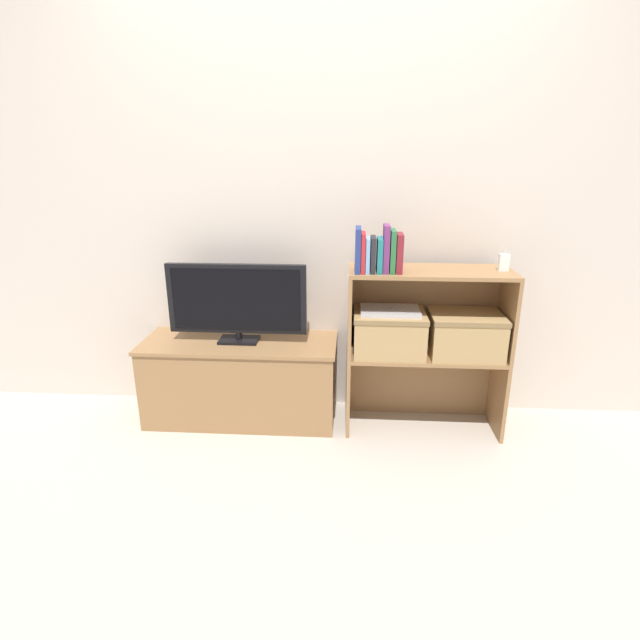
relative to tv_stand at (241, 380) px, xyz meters
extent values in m
plane|color=#BCB2A3|center=(0.46, -0.20, -0.24)|extent=(16.00, 16.00, 0.00)
cube|color=beige|center=(0.46, 0.24, 0.96)|extent=(10.00, 0.05, 2.40)
cube|color=olive|center=(0.00, 0.00, -0.01)|extent=(1.09, 0.41, 0.46)
cube|color=olive|center=(0.00, 0.00, 0.23)|extent=(1.11, 0.43, 0.02)
cube|color=black|center=(0.00, 0.00, 0.25)|extent=(0.22, 0.14, 0.02)
cylinder|color=black|center=(0.00, 0.00, 0.28)|extent=(0.04, 0.04, 0.04)
cube|color=black|center=(0.00, 0.00, 0.49)|extent=(0.77, 0.04, 0.39)
cube|color=black|center=(0.00, -0.02, 0.49)|extent=(0.71, 0.00, 0.34)
cube|color=olive|center=(0.63, -0.04, -0.01)|extent=(0.02, 0.34, 0.46)
cube|color=olive|center=(1.46, -0.04, -0.01)|extent=(0.02, 0.34, 0.46)
cube|color=olive|center=(1.04, 0.12, -0.01)|extent=(0.81, 0.02, 0.46)
cube|color=olive|center=(1.04, -0.04, 0.21)|extent=(0.81, 0.34, 0.02)
cube|color=olive|center=(0.63, -0.04, 0.45)|extent=(0.02, 0.34, 0.46)
cube|color=olive|center=(1.46, -0.04, 0.45)|extent=(0.02, 0.34, 0.46)
cube|color=olive|center=(1.04, 0.12, 0.45)|extent=(0.81, 0.02, 0.46)
cube|color=olive|center=(1.04, -0.04, 0.67)|extent=(0.81, 0.34, 0.02)
cube|color=navy|center=(0.66, -0.10, 0.79)|extent=(0.03, 0.16, 0.22)
cube|color=#B22328|center=(0.69, -0.10, 0.78)|extent=(0.02, 0.15, 0.20)
cube|color=#709ECC|center=(0.71, -0.10, 0.77)|extent=(0.02, 0.15, 0.17)
cube|color=#232328|center=(0.74, -0.10, 0.77)|extent=(0.03, 0.14, 0.18)
cube|color=#1E7075|center=(0.77, -0.10, 0.77)|extent=(0.03, 0.14, 0.17)
cube|color=#6B2D66|center=(0.80, -0.10, 0.80)|extent=(0.03, 0.13, 0.24)
cube|color=#286638|center=(0.84, -0.10, 0.79)|extent=(0.03, 0.14, 0.21)
cube|color=maroon|center=(0.87, -0.10, 0.78)|extent=(0.03, 0.13, 0.20)
cube|color=white|center=(1.41, -0.04, 0.72)|extent=(0.05, 0.03, 0.09)
cylinder|color=silver|center=(1.41, -0.04, 0.78)|extent=(0.01, 0.01, 0.03)
cube|color=tan|center=(0.84, -0.05, 0.33)|extent=(0.38, 0.30, 0.23)
cube|color=olive|center=(0.84, -0.05, 0.43)|extent=(0.39, 0.30, 0.02)
cube|color=tan|center=(1.25, -0.05, 0.33)|extent=(0.38, 0.30, 0.23)
cube|color=olive|center=(1.25, -0.05, 0.43)|extent=(0.39, 0.30, 0.02)
cube|color=#BCBCC1|center=(0.84, -0.05, 0.46)|extent=(0.32, 0.22, 0.02)
cylinder|color=#99999E|center=(0.84, -0.05, 0.47)|extent=(0.02, 0.02, 0.00)
camera|label=1|loc=(0.63, -2.62, 1.26)|focal=28.00mm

